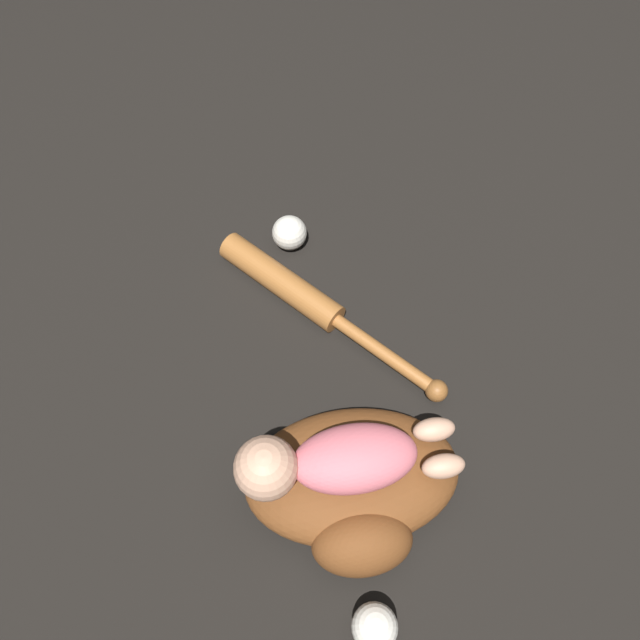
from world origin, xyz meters
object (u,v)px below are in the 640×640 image
Objects in this scene: baby_figure at (331,460)px; baseball_spare at (375,627)px; baseball_bat at (303,297)px; baseball at (289,233)px; baseball_glove at (353,485)px.

baby_figure is 0.24m from baseball_spare.
baseball_spare reaches higher than baseball_bat.
baseball_glove is at bearing 90.58° from baseball.
baby_figure is at bearing 86.78° from baseball.
baseball_glove is at bearing 91.17° from baseball_bat.
baby_figure reaches higher than baseball_glove.
baseball_glove is 0.37m from baseball_bat.
baseball is (0.01, -0.51, -0.02)m from baseball_glove.
baseball_glove reaches higher than baseball.
baseball is at bearing -90.83° from baseball_spare.
baseball is 1.03× the size of baseball_spare.
baseball_bat is 0.56m from baseball_spare.
baby_figure is 4.88× the size of baseball.
baseball is (-0.00, -0.15, 0.01)m from baseball_bat.
baseball_bat is at bearing -94.19° from baby_figure.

